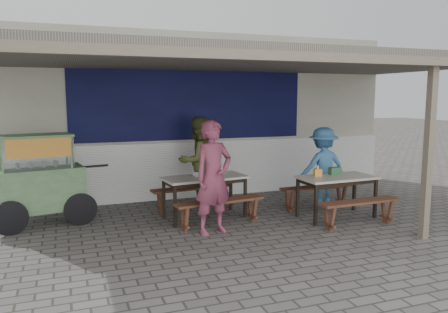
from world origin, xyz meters
name	(u,v)px	position (x,y,z in m)	size (l,w,h in m)	color
ground	(259,237)	(0.00, 0.00, 0.00)	(60.00, 60.00, 0.00)	#625E58
back_wall	(194,116)	(0.00, 3.58, 1.72)	(9.00, 1.28, 3.50)	beige
warung_roof	(239,63)	(0.02, 0.90, 2.71)	(9.00, 4.21, 2.81)	#625C54
table_left	(205,181)	(-0.46, 1.34, 0.67)	(1.53, 0.85, 0.75)	beige
bench_left_street	(220,206)	(-0.39, 0.75, 0.34)	(1.59, 0.47, 0.45)	brown
bench_left_wall	(192,193)	(-0.53, 1.93, 0.34)	(1.59, 0.47, 0.45)	brown
table_right	(337,181)	(1.76, 0.54, 0.67)	(1.38, 0.74, 0.75)	beige
bench_right_street	(359,207)	(1.78, -0.09, 0.34)	(1.47, 0.32, 0.45)	brown
bench_right_wall	(316,192)	(1.74, 1.18, 0.34)	(1.47, 0.32, 0.45)	brown
vendor_cart	(40,176)	(-3.17, 1.87, 0.83)	(1.85, 0.99, 1.54)	#6C9865
patron_street_side	(213,177)	(-0.60, 0.45, 0.90)	(0.66, 0.43, 1.80)	#7F354D
patron_wall_side	(198,161)	(-0.30, 2.30, 0.88)	(0.86, 0.67, 1.77)	#4E5429
patron_right_table	(323,167)	(2.02, 1.41, 0.78)	(1.01, 0.58, 1.56)	teal
tissue_box	(318,172)	(1.46, 0.70, 0.81)	(0.13, 0.13, 0.13)	orange
donation_box	(334,171)	(1.83, 0.73, 0.82)	(0.20, 0.13, 0.13)	#2D663F
condiment_jar	(220,170)	(-0.06, 1.63, 0.80)	(0.09, 0.09, 0.10)	white
condiment_bowl	(197,174)	(-0.57, 1.47, 0.77)	(0.19, 0.19, 0.05)	silver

